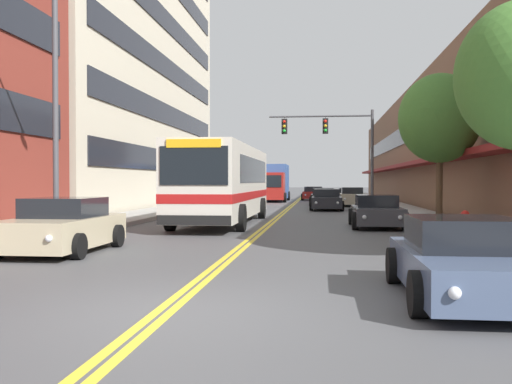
{
  "coord_description": "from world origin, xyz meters",
  "views": [
    {
      "loc": [
        2.17,
        -7.79,
        1.82
      ],
      "look_at": [
        -1.24,
        21.92,
        1.24
      ],
      "focal_mm": 40.0,
      "sensor_mm": 36.0,
      "label": 1
    }
  ],
  "objects_px": {
    "car_beige_parked_left_far": "(62,227)",
    "car_red_moving_second": "(313,194)",
    "car_champagne_parked_right_far": "(352,197)",
    "car_charcoal_moving_third": "(327,200)",
    "car_black_moving_lead": "(323,197)",
    "street_tree_right_mid": "(440,119)",
    "street_lamp_left_near": "(67,62)",
    "traffic_signal_mast": "(335,139)",
    "fire_hydrant": "(465,227)",
    "car_white_parked_right_mid": "(348,196)",
    "car_slate_blue_parked_right_foreground": "(464,261)",
    "car_silver_parked_left_mid": "(230,198)",
    "car_dark_grey_parked_right_end": "(377,212)",
    "city_bus": "(224,181)",
    "box_truck": "(274,183)"
  },
  "relations": [
    {
      "from": "car_beige_parked_left_far",
      "to": "car_red_moving_second",
      "type": "distance_m",
      "value": 41.42
    },
    {
      "from": "car_champagne_parked_right_far",
      "to": "car_charcoal_moving_third",
      "type": "relative_size",
      "value": 0.85
    },
    {
      "from": "car_beige_parked_left_far",
      "to": "car_black_moving_lead",
      "type": "bearing_deg",
      "value": 77.08
    },
    {
      "from": "car_black_moving_lead",
      "to": "car_red_moving_second",
      "type": "bearing_deg",
      "value": 94.5
    },
    {
      "from": "street_tree_right_mid",
      "to": "car_beige_parked_left_far",
      "type": "bearing_deg",
      "value": -141.88
    },
    {
      "from": "street_lamp_left_near",
      "to": "car_red_moving_second",
      "type": "bearing_deg",
      "value": 80.87
    },
    {
      "from": "traffic_signal_mast",
      "to": "fire_hydrant",
      "type": "distance_m",
      "value": 19.76
    },
    {
      "from": "car_beige_parked_left_far",
      "to": "traffic_signal_mast",
      "type": "height_order",
      "value": "traffic_signal_mast"
    },
    {
      "from": "fire_hydrant",
      "to": "car_charcoal_moving_third",
      "type": "bearing_deg",
      "value": 99.46
    },
    {
      "from": "car_white_parked_right_mid",
      "to": "car_red_moving_second",
      "type": "bearing_deg",
      "value": 113.5
    },
    {
      "from": "car_slate_blue_parked_right_foreground",
      "to": "car_charcoal_moving_third",
      "type": "distance_m",
      "value": 27.24
    },
    {
      "from": "car_black_moving_lead",
      "to": "street_tree_right_mid",
      "type": "distance_m",
      "value": 21.38
    },
    {
      "from": "car_silver_parked_left_mid",
      "to": "car_dark_grey_parked_right_end",
      "type": "relative_size",
      "value": 1.05
    },
    {
      "from": "car_white_parked_right_mid",
      "to": "car_champagne_parked_right_far",
      "type": "xyz_separation_m",
      "value": [
        -0.02,
        -6.05,
        0.05
      ]
    },
    {
      "from": "street_lamp_left_near",
      "to": "fire_hydrant",
      "type": "height_order",
      "value": "street_lamp_left_near"
    },
    {
      "from": "street_tree_right_mid",
      "to": "traffic_signal_mast",
      "type": "bearing_deg",
      "value": 106.86
    },
    {
      "from": "fire_hydrant",
      "to": "traffic_signal_mast",
      "type": "bearing_deg",
      "value": 98.71
    },
    {
      "from": "car_white_parked_right_mid",
      "to": "car_dark_grey_parked_right_end",
      "type": "relative_size",
      "value": 1.09
    },
    {
      "from": "car_dark_grey_parked_right_end",
      "to": "city_bus",
      "type": "bearing_deg",
      "value": 166.25
    },
    {
      "from": "car_red_moving_second",
      "to": "traffic_signal_mast",
      "type": "height_order",
      "value": "traffic_signal_mast"
    },
    {
      "from": "car_black_moving_lead",
      "to": "traffic_signal_mast",
      "type": "relative_size",
      "value": 0.73
    },
    {
      "from": "car_silver_parked_left_mid",
      "to": "car_red_moving_second",
      "type": "relative_size",
      "value": 1.0
    },
    {
      "from": "fire_hydrant",
      "to": "car_beige_parked_left_far",
      "type": "bearing_deg",
      "value": -170.82
    },
    {
      "from": "car_beige_parked_left_far",
      "to": "street_tree_right_mid",
      "type": "distance_m",
      "value": 14.56
    },
    {
      "from": "car_black_moving_lead",
      "to": "box_truck",
      "type": "relative_size",
      "value": 0.59
    },
    {
      "from": "car_black_moving_lead",
      "to": "box_truck",
      "type": "distance_m",
      "value": 9.2
    },
    {
      "from": "box_truck",
      "to": "street_lamp_left_near",
      "type": "bearing_deg",
      "value": -94.61
    },
    {
      "from": "box_truck",
      "to": "car_charcoal_moving_third",
      "type": "bearing_deg",
      "value": -73.03
    },
    {
      "from": "car_white_parked_right_mid",
      "to": "street_lamp_left_near",
      "type": "distance_m",
      "value": 34.22
    },
    {
      "from": "street_lamp_left_near",
      "to": "street_tree_right_mid",
      "type": "xyz_separation_m",
      "value": [
        11.65,
        7.23,
        -0.95
      ]
    },
    {
      "from": "car_silver_parked_left_mid",
      "to": "car_white_parked_right_mid",
      "type": "distance_m",
      "value": 11.3
    },
    {
      "from": "car_beige_parked_left_far",
      "to": "car_charcoal_moving_third",
      "type": "bearing_deg",
      "value": 72.83
    },
    {
      "from": "car_silver_parked_left_mid",
      "to": "traffic_signal_mast",
      "type": "relative_size",
      "value": 0.7
    },
    {
      "from": "box_truck",
      "to": "fire_hydrant",
      "type": "bearing_deg",
      "value": -77.33
    },
    {
      "from": "car_beige_parked_left_far",
      "to": "fire_hydrant",
      "type": "height_order",
      "value": "car_beige_parked_left_far"
    },
    {
      "from": "street_lamp_left_near",
      "to": "car_black_moving_lead",
      "type": "bearing_deg",
      "value": 75.36
    },
    {
      "from": "city_bus",
      "to": "car_dark_grey_parked_right_end",
      "type": "height_order",
      "value": "city_bus"
    },
    {
      "from": "street_tree_right_mid",
      "to": "car_white_parked_right_mid",
      "type": "bearing_deg",
      "value": 95.13
    },
    {
      "from": "car_champagne_parked_right_far",
      "to": "car_black_moving_lead",
      "type": "distance_m",
      "value": 2.45
    },
    {
      "from": "city_bus",
      "to": "street_tree_right_mid",
      "type": "distance_m",
      "value": 9.16
    },
    {
      "from": "car_champagne_parked_right_far",
      "to": "box_truck",
      "type": "height_order",
      "value": "box_truck"
    },
    {
      "from": "car_beige_parked_left_far",
      "to": "box_truck",
      "type": "distance_m",
      "value": 37.43
    },
    {
      "from": "traffic_signal_mast",
      "to": "car_charcoal_moving_third",
      "type": "bearing_deg",
      "value": 108.66
    },
    {
      "from": "traffic_signal_mast",
      "to": "street_lamp_left_near",
      "type": "height_order",
      "value": "street_lamp_left_near"
    },
    {
      "from": "car_dark_grey_parked_right_end",
      "to": "car_charcoal_moving_third",
      "type": "relative_size",
      "value": 0.86
    },
    {
      "from": "car_slate_blue_parked_right_foreground",
      "to": "street_tree_right_mid",
      "type": "height_order",
      "value": "street_tree_right_mid"
    },
    {
      "from": "car_champagne_parked_right_far",
      "to": "traffic_signal_mast",
      "type": "relative_size",
      "value": 0.66
    },
    {
      "from": "fire_hydrant",
      "to": "car_slate_blue_parked_right_foreground",
      "type": "bearing_deg",
      "value": -103.7
    },
    {
      "from": "traffic_signal_mast",
      "to": "street_lamp_left_near",
      "type": "bearing_deg",
      "value": -112.37
    },
    {
      "from": "street_lamp_left_near",
      "to": "car_dark_grey_parked_right_end",
      "type": "bearing_deg",
      "value": 38.48
    }
  ]
}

